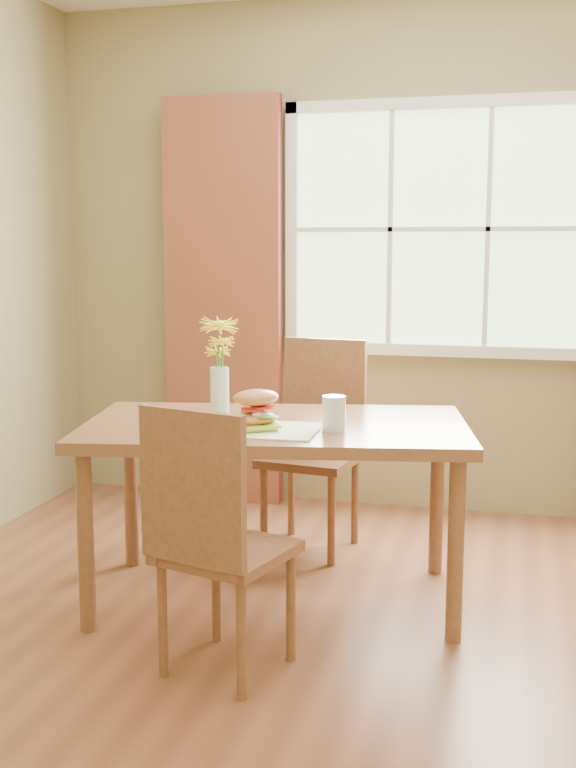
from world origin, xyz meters
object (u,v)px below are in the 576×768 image
(dining_table, at_px, (276,441))
(flower_vase, at_px, (219,356))
(chair_near, at_px, (213,531))
(chair_far, at_px, (317,434))
(croissant_sandwich, at_px, (256,408))
(water_glass, at_px, (334,414))

(dining_table, relative_size, flower_vase, 4.07)
(flower_vase, bearing_deg, chair_near, -73.08)
(chair_far, distance_m, croissant_sandwich, 0.90)
(croissant_sandwich, relative_size, flower_vase, 0.56)
(dining_table, bearing_deg, flower_vase, 145.29)
(dining_table, bearing_deg, chair_far, 78.47)
(dining_table, distance_m, chair_near, 0.71)
(flower_vase, bearing_deg, dining_table, -24.18)
(chair_near, distance_m, chair_far, 1.40)
(chair_far, bearing_deg, dining_table, -82.67)
(croissant_sandwich, bearing_deg, flower_vase, 94.09)
(chair_near, height_order, flower_vase, flower_vase)
(water_glass, bearing_deg, chair_near, -114.48)
(dining_table, bearing_deg, croissant_sandwich, -115.21)
(dining_table, relative_size, water_glass, 12.30)
(chair_near, bearing_deg, croissant_sandwich, 107.50)
(flower_vase, bearing_deg, croissant_sandwich, -48.96)
(chair_near, relative_size, croissant_sandwich, 4.15)
(chair_near, bearing_deg, chair_far, 104.40)
(chair_far, xyz_separation_m, water_glass, (0.24, -0.80, 0.26))
(water_glass, distance_m, flower_vase, 0.59)
(croissant_sandwich, xyz_separation_m, water_glass, (0.29, 0.05, -0.02))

